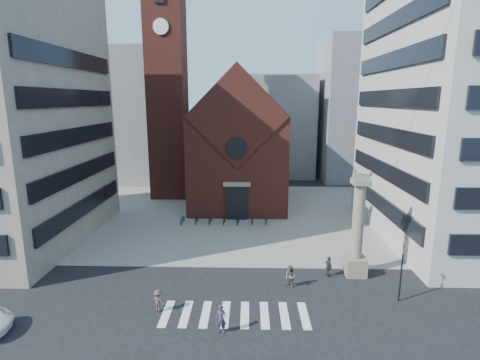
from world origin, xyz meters
name	(u,v)px	position (x,y,z in m)	size (l,w,h in m)	color
ground	(229,292)	(0.00, 0.00, 0.00)	(120.00, 120.00, 0.00)	black
piazza	(237,214)	(0.00, 19.00, 0.03)	(46.00, 30.00, 0.05)	gray
zebra_crossing	(235,314)	(0.55, -3.00, 0.01)	(10.20, 3.20, 0.01)	white
church	(239,144)	(0.00, 25.04, 7.98)	(12.00, 16.65, 18.00)	maroon
campanile	(167,86)	(-10.00, 28.00, 15.74)	(5.50, 5.50, 31.20)	maroon
bg_block_left	(126,116)	(-20.00, 40.00, 11.00)	(16.00, 14.00, 22.00)	gray
bg_block_mid	(274,126)	(6.00, 45.00, 9.00)	(14.00, 12.00, 18.00)	gray
bg_block_right	(367,110)	(22.00, 42.00, 12.00)	(16.00, 14.00, 24.00)	gray
lion_column	(357,234)	(10.01, 3.00, 3.46)	(1.63, 1.60, 8.68)	gray
traffic_light	(401,271)	(12.00, -1.00, 2.29)	(0.13, 0.16, 4.30)	black
pedestrian_0	(221,319)	(-0.21, -4.98, 0.91)	(0.66, 0.44, 1.82)	#372E41
pedestrian_1	(290,277)	(4.57, 0.77, 0.87)	(0.85, 0.66, 1.75)	#60554C
pedestrian_2	(329,267)	(7.83, 2.66, 0.83)	(0.97, 0.40, 1.65)	#2C2B33
pedestrian_3	(158,301)	(-4.58, -2.72, 0.77)	(0.99, 0.57, 1.53)	#4A3931
scooter_0	(183,219)	(-6.12, 15.21, 0.55)	(0.67, 1.92, 1.01)	black
scooter_1	(196,219)	(-4.54, 15.21, 0.61)	(0.52, 1.86, 1.12)	black
scooter_2	(210,219)	(-2.95, 15.21, 0.55)	(0.67, 1.92, 1.01)	black
scooter_3	(224,219)	(-1.37, 15.21, 0.61)	(0.52, 1.86, 1.12)	black
scooter_4	(238,220)	(0.22, 15.21, 0.55)	(0.67, 1.92, 1.01)	black
scooter_5	(252,219)	(1.80, 15.21, 0.61)	(0.52, 1.86, 1.12)	black
scooter_6	(266,220)	(3.38, 15.21, 0.55)	(0.67, 1.92, 1.01)	black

